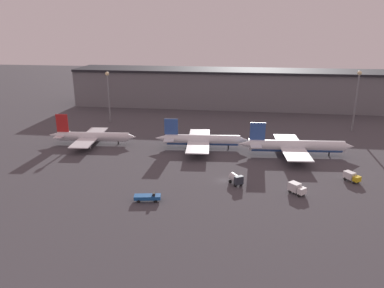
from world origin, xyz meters
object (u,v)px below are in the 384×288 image
Objects in this scene: airplane_0 at (92,137)px; airplane_1 at (201,140)px; service_vehicle_1 at (236,179)px; service_vehicle_0 at (297,188)px; airplane_2 at (295,146)px; service_vehicle_2 at (351,176)px; service_vehicle_3 at (148,197)px.

airplane_0 reaches higher than airplane_1.
airplane_0 is 0.98× the size of airplane_1.
service_vehicle_0 is at bearing 42.22° from service_vehicle_1.
service_vehicle_2 is at bearing -61.53° from airplane_2.
airplane_0 is 78.40m from airplane_2.
airplane_0 is 4.75× the size of service_vehicle_3.
service_vehicle_1 is 0.69× the size of service_vehicle_3.
airplane_1 is 6.71× the size of service_vehicle_2.
service_vehicle_3 is (-40.39, -10.20, -0.54)m from service_vehicle_0.
airplane_2 is 26.06m from service_vehicle_2.
service_vehicle_2 reaches higher than service_vehicle_3.
airplane_0 is 95.78m from service_vehicle_2.
airplane_1 is 48.05m from service_vehicle_0.
airplane_1 is 0.86× the size of airplane_2.
airplane_0 is 83.08m from service_vehicle_0.
airplane_2 is at bearing -10.24° from airplane_1.
service_vehicle_2 is (14.22, -21.76, -1.92)m from airplane_2.
service_vehicle_2 is at bearing -19.55° from airplane_0.
airplane_2 reaches higher than service_vehicle_1.
airplane_1 is 6.98× the size of service_vehicle_1.
service_vehicle_0 is 0.97× the size of service_vehicle_2.
airplane_1 reaches higher than service_vehicle_1.
service_vehicle_0 is (31.23, -36.48, -1.59)m from airplane_1.
service_vehicle_3 is (-58.05, -21.55, -0.39)m from service_vehicle_2.
service_vehicle_0 is at bearing -30.31° from airplane_0.
airplane_1 is at bearing 169.76° from airplane_2.
service_vehicle_2 is 61.92m from service_vehicle_3.
airplane_2 reaches higher than service_vehicle_3.
service_vehicle_0 is (74.91, -35.92, -1.29)m from airplane_0.
service_vehicle_1 is at bearing -130.14° from airplane_2.
service_vehicle_0 is 0.70× the size of service_vehicle_3.
service_vehicle_1 is 27.42m from service_vehicle_3.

